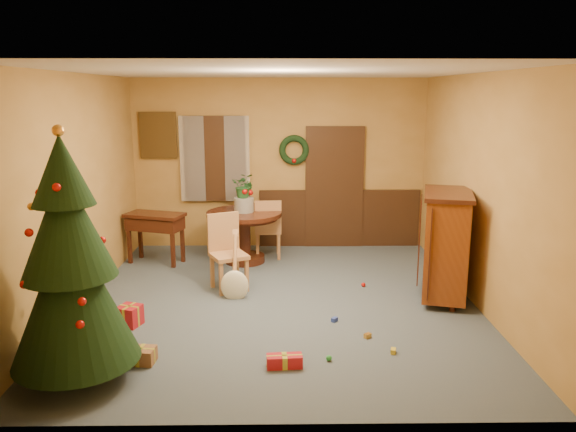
{
  "coord_description": "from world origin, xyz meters",
  "views": [
    {
      "loc": [
        0.01,
        -6.87,
        2.67
      ],
      "look_at": [
        0.11,
        0.4,
        1.05
      ],
      "focal_mm": 35.0,
      "sensor_mm": 36.0,
      "label": 1
    }
  ],
  "objects_px": {
    "dining_table": "(244,227)",
    "chair_near": "(227,249)",
    "christmas_tree": "(70,265)",
    "sideboard": "(446,242)",
    "writing_desk": "(155,226)"
  },
  "relations": [
    {
      "from": "sideboard",
      "to": "dining_table",
      "type": "bearing_deg",
      "value": 148.29
    },
    {
      "from": "dining_table",
      "to": "sideboard",
      "type": "relative_size",
      "value": 0.83
    },
    {
      "from": "dining_table",
      "to": "chair_near",
      "type": "distance_m",
      "value": 1.23
    },
    {
      "from": "chair_near",
      "to": "sideboard",
      "type": "height_order",
      "value": "sideboard"
    },
    {
      "from": "christmas_tree",
      "to": "writing_desk",
      "type": "bearing_deg",
      "value": 91.05
    },
    {
      "from": "christmas_tree",
      "to": "dining_table",
      "type": "bearing_deg",
      "value": 70.47
    },
    {
      "from": "writing_desk",
      "to": "dining_table",
      "type": "bearing_deg",
      "value": 0.84
    },
    {
      "from": "dining_table",
      "to": "christmas_tree",
      "type": "height_order",
      "value": "christmas_tree"
    },
    {
      "from": "dining_table",
      "to": "christmas_tree",
      "type": "bearing_deg",
      "value": -109.53
    },
    {
      "from": "dining_table",
      "to": "sideboard",
      "type": "bearing_deg",
      "value": -31.71
    },
    {
      "from": "dining_table",
      "to": "christmas_tree",
      "type": "xyz_separation_m",
      "value": [
        -1.34,
        -3.76,
        0.56
      ]
    },
    {
      "from": "christmas_tree",
      "to": "sideboard",
      "type": "bearing_deg",
      "value": 27.35
    },
    {
      "from": "dining_table",
      "to": "sideboard",
      "type": "distance_m",
      "value": 3.19
    },
    {
      "from": "writing_desk",
      "to": "sideboard",
      "type": "distance_m",
      "value": 4.44
    },
    {
      "from": "christmas_tree",
      "to": "writing_desk",
      "type": "distance_m",
      "value": 3.78
    }
  ]
}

